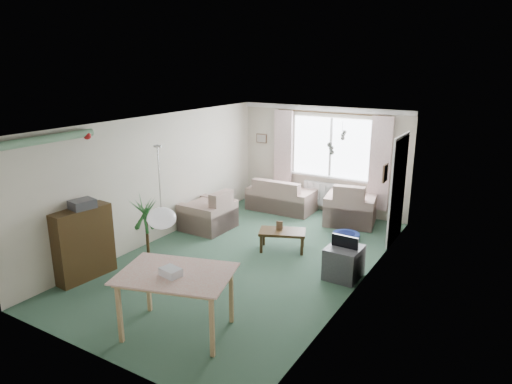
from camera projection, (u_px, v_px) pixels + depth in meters
The scene contains 25 objects.
ground at pixel (247, 259), 8.02m from camera, with size 6.50×6.50×0.00m, color #2D4B3A.
window at pixel (331, 147), 10.17m from camera, with size 1.80×0.03×1.30m, color white.
curtain_rod at pixel (331, 113), 9.90m from camera, with size 2.60×0.03×0.03m, color black.
curtain_left at pixel (283, 153), 10.72m from camera, with size 0.45×0.08×2.00m, color beige.
curtain_right at pixel (380, 164), 9.59m from camera, with size 0.45×0.08×2.00m, color beige.
radiator at pixel (328, 195), 10.44m from camera, with size 1.20×0.10×0.55m, color white.
doorway at pixel (398, 191), 8.58m from camera, with size 0.03×0.95×2.00m, color black.
pendant_lamp at pixel (162, 218), 5.62m from camera, with size 0.36×0.36×0.36m, color white.
tinsel_garland at pixel (45, 139), 6.45m from camera, with size 1.60×1.60×0.12m, color #196626.
bauble_cluster_a at pixel (342, 132), 7.51m from camera, with size 0.20×0.20×0.20m, color silver.
bauble_cluster_b at pixel (332, 145), 6.37m from camera, with size 0.20×0.20×0.20m, color silver.
wall_picture_back at pixel (262, 138), 11.05m from camera, with size 0.28×0.03×0.22m, color brown.
wall_picture_right at pixel (385, 173), 7.61m from camera, with size 0.03×0.24×0.30m, color brown.
sofa at pixel (282, 194), 10.57m from camera, with size 1.51×0.80×0.76m, color beige.
armchair_corner at pixel (351, 203), 9.70m from camera, with size 1.02×0.96×0.91m, color beige.
armchair_left at pixel (208, 209), 9.37m from camera, with size 0.94×0.89×0.84m, color #B7A88A.
coffee_table at pixel (282, 240), 8.35m from camera, with size 0.83×0.46×0.38m, color black.
photo_frame at pixel (279, 225), 8.35m from camera, with size 0.12×0.02×0.16m, color brown.
bookshelf at pixel (83, 244), 7.18m from camera, with size 0.32×0.95×1.16m, color black.
hifi_box at pixel (82, 204), 7.01m from camera, with size 0.28×0.35×0.14m, color #3B3B40.
houseplant at pixel (147, 236), 7.34m from camera, with size 0.55×0.55×1.28m, color #226536.
dining_table at pixel (177, 303), 5.75m from camera, with size 1.29×0.86×0.81m, color #A17057.
gift_box at pixel (171, 273), 5.55m from camera, with size 0.25×0.18×0.12m, color silver.
tv_cube at pixel (344, 262), 7.27m from camera, with size 0.52×0.57×0.52m, color #39393E.
pet_bed at pixel (346, 236), 8.93m from camera, with size 0.52×0.52×0.10m, color navy.
Camera 1 is at (3.93, -6.26, 3.34)m, focal length 32.00 mm.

